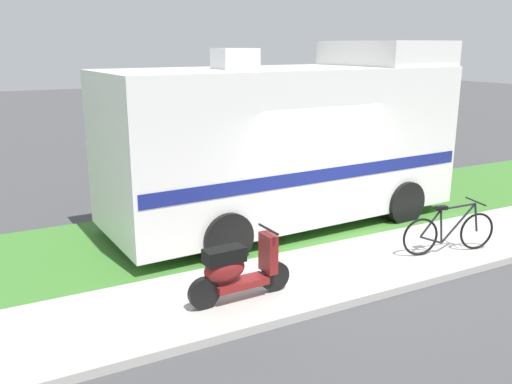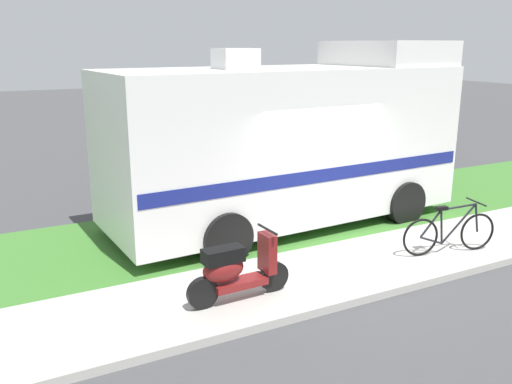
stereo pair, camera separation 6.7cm
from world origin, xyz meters
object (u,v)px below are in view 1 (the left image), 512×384
object	(u,v)px
motorhome_rv	(287,140)
scooter	(237,269)
bicycle	(449,232)
pickup_truck_near	(326,133)

from	to	relation	value
motorhome_rv	scooter	world-z (taller)	motorhome_rv
scooter	bicycle	bearing A→B (deg)	-1.17
pickup_truck_near	motorhome_rv	bearing A→B (deg)	-132.99
scooter	pickup_truck_near	size ratio (longest dim) A/B	0.28
scooter	bicycle	world-z (taller)	scooter
motorhome_rv	pickup_truck_near	distance (m)	6.06
scooter	pickup_truck_near	world-z (taller)	pickup_truck_near
scooter	pickup_truck_near	xyz separation A→B (m)	(6.62, 7.24, 0.37)
bicycle	pickup_truck_near	bearing A→B (deg)	70.09
motorhome_rv	bicycle	bearing A→B (deg)	-63.71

